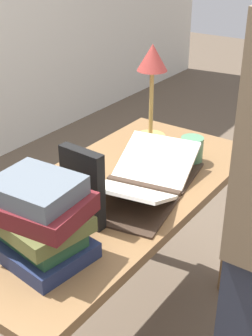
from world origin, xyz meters
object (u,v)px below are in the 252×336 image
reading_lamp (152,71)px  coffee_mug (191,150)px  open_book (143,181)px  book_standing_upright (83,187)px  book_stack_tall (39,220)px

reading_lamp → coffee_mug: reading_lamp is taller
open_book → book_standing_upright: (-0.28, 0.04, 0.09)m
open_book → reading_lamp: (0.38, 0.21, 0.27)m
book_standing_upright → coffee_mug: (0.56, -0.08, -0.07)m
book_standing_upright → reading_lamp: size_ratio=0.61×
book_stack_tall → reading_lamp: reading_lamp is taller
open_book → book_stack_tall: size_ratio=2.01×
open_book → reading_lamp: size_ratio=1.41×
book_stack_tall → reading_lamp: size_ratio=0.70×
book_standing_upright → reading_lamp: 0.71m
book_standing_upright → open_book: bearing=-4.9°
coffee_mug → book_stack_tall: bearing=175.1°
book_stack_tall → book_standing_upright: 0.20m
open_book → book_stack_tall: bearing=166.3°
book_standing_upright → book_stack_tall: bearing=-174.0°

